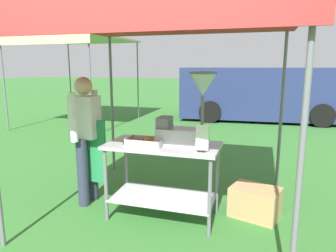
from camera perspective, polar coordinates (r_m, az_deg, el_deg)
ground_plane at (r=8.55m, az=9.81°, el=-0.85°), size 70.00×70.00×0.00m
stall_canopy at (r=3.48m, az=-0.52°, el=18.22°), size 2.83×2.59×2.25m
donut_cart at (r=3.54m, az=-0.95°, el=-7.17°), size 1.28×0.65×0.87m
donut_tray at (r=3.46m, az=-4.36°, el=-3.00°), size 0.43×0.26×0.07m
donut_fryer at (r=3.39m, az=3.86°, el=1.86°), size 0.64×0.29×0.80m
menu_sign at (r=3.15m, az=6.32°, el=-2.61°), size 0.13×0.05×0.28m
vendor at (r=3.97m, az=-14.92°, el=-1.45°), size 0.46×0.53×1.61m
supply_crate at (r=3.84m, az=15.82°, el=-13.38°), size 0.63×0.53×0.35m
van_navy at (r=10.53m, az=17.11°, el=5.86°), size 5.29×2.33×1.69m
neighbour_tent at (r=9.70m, az=-16.83°, el=14.87°), size 2.82×3.19×2.54m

